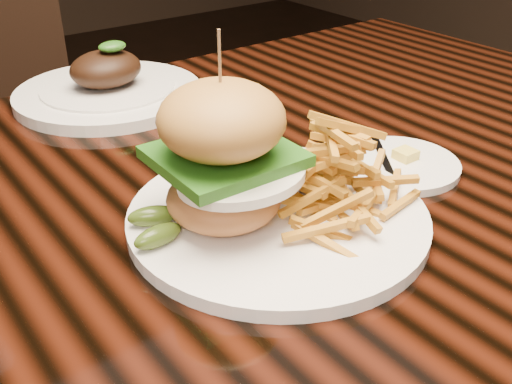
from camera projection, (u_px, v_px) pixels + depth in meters
dining_table at (193, 251)px, 0.73m from camera, size 1.60×0.90×0.75m
burger_plate at (277, 175)px, 0.61m from camera, size 0.32×0.32×0.21m
side_saucer at (399, 164)px, 0.75m from camera, size 0.15×0.15×0.02m
ramekin at (267, 179)px, 0.68m from camera, size 0.09×0.09×0.04m
far_dish at (108, 89)px, 0.95m from camera, size 0.29×0.29×0.09m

